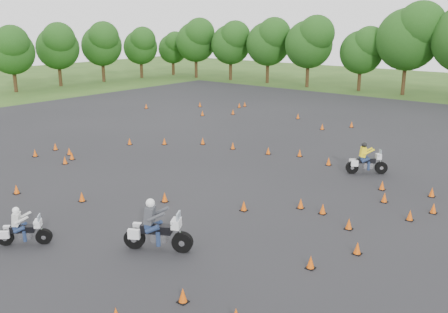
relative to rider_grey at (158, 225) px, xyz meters
name	(u,v)px	position (x,y,z in m)	size (l,w,h in m)	color
ground	(172,198)	(-3.57, 4.33, -1.01)	(140.00, 140.00, 0.00)	#2D5119
asphalt_pad	(246,169)	(-3.57, 10.33, -1.01)	(62.00, 62.00, 0.00)	black
traffic_cones	(243,166)	(-3.62, 10.16, -0.78)	(36.34, 33.33, 0.45)	#DF5209
rider_grey	(158,225)	(0.00, 0.00, 0.00)	(2.61, 0.80, 2.02)	#3C3E44
rider_yellow	(367,158)	(2.11, 13.85, -0.13)	(2.28, 0.70, 1.76)	yellow
rider_white	(24,225)	(-4.30, -2.83, -0.23)	(2.02, 0.62, 1.56)	silver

